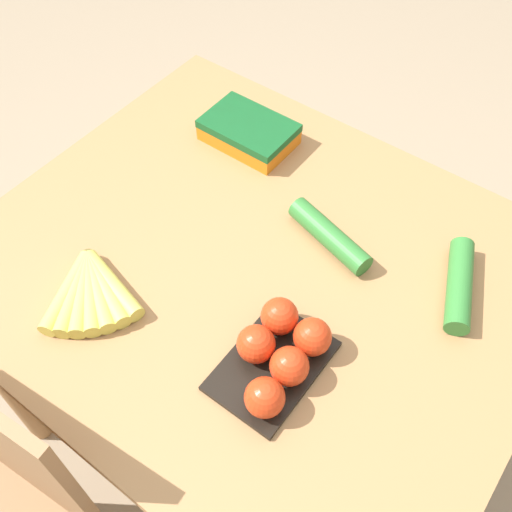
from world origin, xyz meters
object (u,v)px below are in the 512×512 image
object	(u,v)px
banana_bunch	(90,290)
cucumber_near	(460,285)
tomato_pack	(279,354)
cucumber_far	(329,236)

from	to	relation	value
banana_bunch	cucumber_near	size ratio (longest dim) A/B	0.94
banana_bunch	tomato_pack	bearing A→B (deg)	-165.56
tomato_pack	cucumber_near	size ratio (longest dim) A/B	1.08
banana_bunch	cucumber_far	xyz separation A→B (m)	(-0.29, -0.37, 0.01)
tomato_pack	cucumber_far	world-z (taller)	tomato_pack
cucumber_near	tomato_pack	bearing A→B (deg)	60.79
banana_bunch	cucumber_near	distance (m)	0.68
banana_bunch	cucumber_near	xyz separation A→B (m)	(-0.54, -0.41, 0.01)
tomato_pack	cucumber_far	xyz separation A→B (m)	(0.08, -0.28, -0.01)
banana_bunch	cucumber_far	size ratio (longest dim) A/B	0.93
tomato_pack	cucumber_near	distance (m)	0.37
cucumber_far	tomato_pack	bearing A→B (deg)	105.22
cucumber_near	banana_bunch	bearing A→B (deg)	37.50
banana_bunch	tomato_pack	size ratio (longest dim) A/B	0.87
banana_bunch	cucumber_far	bearing A→B (deg)	-127.64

